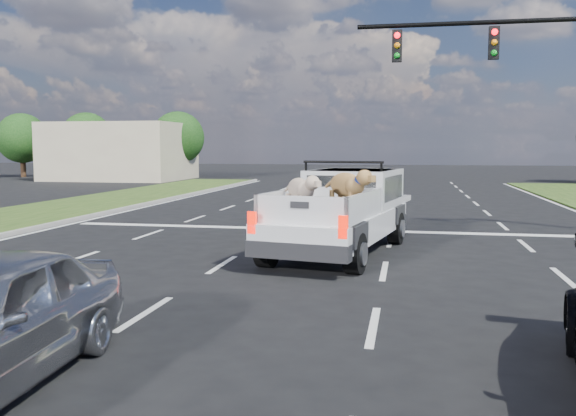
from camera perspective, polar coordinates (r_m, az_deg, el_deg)
name	(u,v)px	position (r m, az deg, el deg)	size (l,w,h in m)	color
ground	(255,320)	(9.23, -3.12, -10.41)	(160.00, 160.00, 0.00)	black
road_markings	(318,248)	(15.52, 2.87, -3.76)	(17.75, 60.00, 0.01)	silver
building_left	(121,151)	(49.81, -15.38, 5.12)	(10.00, 8.00, 4.40)	#BBB08F
tree_far_a	(22,138)	(56.63, -23.64, 6.00)	(4.20, 4.20, 5.40)	#332114
tree_far_b	(87,138)	(53.45, -18.31, 6.23)	(4.20, 4.20, 5.40)	#332114
tree_far_c	(178,138)	(50.02, -10.25, 6.48)	(4.20, 4.20, 5.40)	#332114
pickup_truck	(342,210)	(14.81, 5.09, -0.18)	(3.14, 6.23, 2.23)	black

